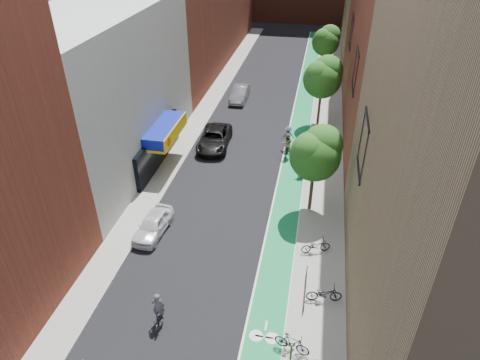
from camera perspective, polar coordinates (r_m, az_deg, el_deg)
The scene contains 20 objects.
ground at distance 23.85m, azimuth -6.38°, elevation -16.74°, with size 160.00×160.00×0.00m, color black.
bike_lane at distance 44.42m, azimuth 8.29°, elevation 8.57°, with size 2.00×68.00×0.01m, color #157A42.
sidewalk_left at distance 45.81m, azimuth -4.42°, elevation 9.69°, with size 2.00×68.00×0.15m, color gray.
sidewalk_right at distance 44.39m, azimuth 11.55°, elevation 8.31°, with size 3.00×68.00×0.15m, color gray.
building_left_white at distance 35.08m, azimuth -18.07°, elevation 11.15°, with size 8.00×20.00×12.00m, color silver.
building_right_near_tan at distance 20.00m, azimuth 28.76°, elevation 1.44°, with size 8.00×20.00×18.00m, color #8C6B4C.
building_right_mid_red at distance 41.68m, azimuth 21.40°, elevation 21.11°, with size 8.00×28.00×22.00m, color maroon.
tree_near at distance 28.01m, azimuth 10.12°, elevation 3.69°, with size 3.40×3.36×6.42m.
tree_mid at distance 40.76m, azimuth 11.02°, elevation 13.45°, with size 3.55×3.53×6.74m.
tree_far at distance 54.29m, azimuth 11.43°, elevation 17.85°, with size 3.30×3.25×6.21m.
parked_car_white at distance 28.32m, azimuth -11.53°, elevation -5.85°, with size 1.58×3.93×1.34m, color silver.
parked_car_black at distance 37.73m, azimuth -3.43°, elevation 5.54°, with size 2.54×5.52×1.53m, color black.
parked_car_silver at distance 47.32m, azimuth -0.03°, elevation 11.45°, with size 1.59×4.55×1.50m, color gray.
cyclist_lead at distance 22.99m, azimuth -10.78°, elevation -17.16°, with size 0.90×1.86×2.05m.
cyclist_lane_near at distance 36.11m, azimuth 6.25°, elevation 4.36°, with size 0.91×1.76×2.19m.
cyclist_lane_mid at distance 33.77m, azimuth 8.21°, elevation 1.65°, with size 1.00×1.68×1.97m.
cyclist_lane_far at distance 37.48m, azimuth 6.40°, elevation 5.45°, with size 1.22×1.83×2.08m.
parked_bike_near at distance 23.97m, azimuth 11.15°, elevation -14.64°, with size 0.67×1.91×1.00m, color black.
parked_bike_mid at distance 21.72m, azimuth 6.95°, elevation -20.79°, with size 0.50×1.77×1.06m, color black.
parked_bike_far at distance 26.67m, azimuth 10.06°, elevation -8.63°, with size 0.63×1.82×0.95m, color black.
Camera 1 is at (5.41, -14.54, 18.12)m, focal length 32.00 mm.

